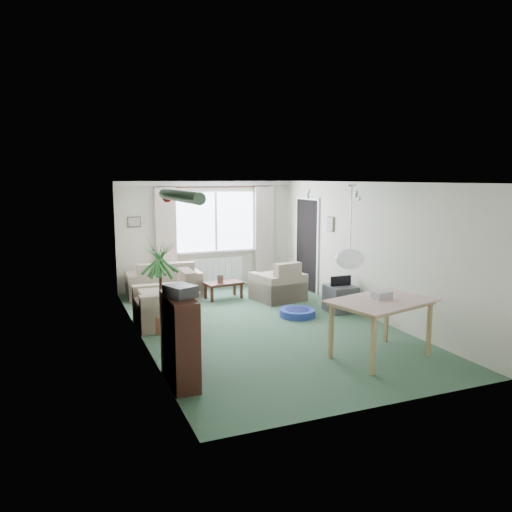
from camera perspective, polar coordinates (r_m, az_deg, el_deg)
name	(u,v)px	position (r m, az deg, el deg)	size (l,w,h in m)	color
ground	(263,326)	(8.49, 0.76, -7.98)	(6.50, 6.50, 0.00)	#32533B
window	(216,221)	(11.27, -4.65, 3.96)	(1.80, 0.03, 1.30)	white
curtain_rod	(216,187)	(11.16, -4.57, 7.87)	(2.60, 0.03, 0.03)	black
curtain_left	(166,234)	(10.91, -10.25, 2.47)	(0.45, 0.08, 2.00)	beige
curtain_right	(264,230)	(11.60, 0.96, 2.98)	(0.45, 0.08, 2.00)	beige
radiator	(217,270)	(11.38, -4.52, -1.58)	(1.20, 0.10, 0.55)	white
doorway	(307,245)	(11.06, 5.86, 1.24)	(0.03, 0.95, 2.00)	black
pendant_lamp	(350,259)	(6.25, 10.67, -0.33)	(0.36, 0.36, 0.36)	white
tinsel_garland	(179,196)	(5.34, -8.77, 6.80)	(1.60, 1.60, 0.12)	#196626
bauble_cluster_a	(308,191)	(9.50, 5.98, 7.37)	(0.20, 0.20, 0.20)	silver
bauble_cluster_b	(357,193)	(8.62, 11.52, 7.09)	(0.20, 0.20, 0.20)	silver
wall_picture_back	(134,222)	(10.87, -13.76, 3.81)	(0.28, 0.03, 0.22)	brown
wall_picture_right	(331,224)	(10.13, 8.53, 3.62)	(0.03, 0.24, 0.30)	brown
sofa	(164,279)	(10.65, -10.49, -2.56)	(1.51, 0.80, 0.76)	#C6AD96
armchair_corner	(278,280)	(10.18, 2.53, -2.79)	(0.90, 0.85, 0.81)	beige
armchair_left	(165,298)	(8.59, -10.35, -4.78)	(1.02, 0.97, 0.91)	beige
coffee_table	(223,290)	(10.35, -3.74, -3.93)	(0.77, 0.43, 0.34)	black
photo_frame	(220,279)	(10.22, -4.10, -2.64)	(0.12, 0.02, 0.16)	brown
bookshelf	(179,340)	(6.15, -8.74, -9.45)	(0.29, 0.88, 1.08)	black
hifi_box	(180,291)	(5.95, -8.63, -3.99)	(0.28, 0.35, 0.14)	#37363B
houseplant	(161,287)	(8.10, -10.85, -3.48)	(0.65, 0.65, 1.51)	#205E2D
dining_table	(380,329)	(7.18, 14.04, -8.12)	(1.27, 0.85, 0.79)	tan
gift_box	(382,296)	(7.14, 14.19, -4.43)	(0.25, 0.18, 0.12)	#BBBAC6
tv_cube	(340,299)	(9.45, 9.61, -4.82)	(0.49, 0.54, 0.49)	#393A3E
pet_bed	(297,313)	(9.06, 4.75, -6.49)	(0.65, 0.65, 0.13)	navy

